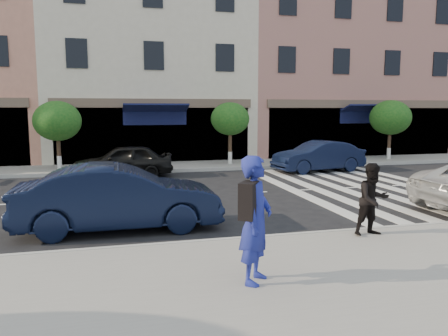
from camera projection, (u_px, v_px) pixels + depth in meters
ground at (226, 226)px, 10.63m from camera, size 120.00×120.00×0.00m
sidewalk_near at (284, 281)px, 7.02m from camera, size 60.00×4.50×0.15m
sidewalk_far at (169, 167)px, 21.19m from camera, size 60.00×3.00×0.15m
building_centre at (147, 65)px, 26.12m from camera, size 11.00×9.00×11.00m
building_east_mid at (330, 54)px, 28.91m from camera, size 13.00×9.00×13.00m
street_tree_wb at (57, 121)px, 19.49m from camera, size 2.10×2.10×3.06m
street_tree_c at (230, 119)px, 21.43m from camera, size 1.90×1.90×3.04m
street_tree_ea at (390, 118)px, 23.62m from camera, size 2.20×2.20×3.19m
photographer at (256, 220)px, 6.69m from camera, size 0.80×0.86×1.98m
walker at (373, 199)px, 9.25m from camera, size 0.80×0.65×1.55m
car_near_mid at (119, 198)px, 10.21m from camera, size 4.70×1.64×1.55m
car_far_mid at (123, 161)px, 18.20m from camera, size 4.07×1.67×1.38m
car_far_right at (318, 156)px, 19.98m from camera, size 4.41×2.04×1.40m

